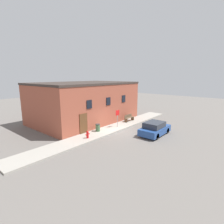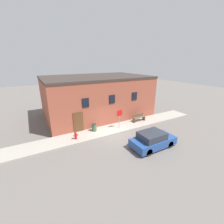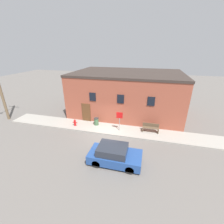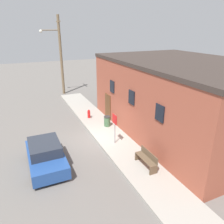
{
  "view_description": "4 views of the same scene",
  "coord_description": "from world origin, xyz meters",
  "px_view_note": "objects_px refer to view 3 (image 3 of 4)",
  "views": [
    {
      "loc": [
        -14.33,
        -11.22,
        5.95
      ],
      "look_at": [
        0.27,
        1.12,
        2.0
      ],
      "focal_mm": 28.0,
      "sensor_mm": 36.0,
      "label": 1
    },
    {
      "loc": [
        -6.83,
        -11.54,
        6.94
      ],
      "look_at": [
        0.27,
        1.12,
        2.0
      ],
      "focal_mm": 24.0,
      "sensor_mm": 36.0,
      "label": 2
    },
    {
      "loc": [
        3.57,
        -12.02,
        7.78
      ],
      "look_at": [
        0.27,
        1.12,
        2.0
      ],
      "focal_mm": 24.0,
      "sensor_mm": 36.0,
      "label": 3
    },
    {
      "loc": [
        12.52,
        -4.4,
        7.18
      ],
      "look_at": [
        0.27,
        1.12,
        2.0
      ],
      "focal_mm": 35.0,
      "sensor_mm": 36.0,
      "label": 4
    }
  ],
  "objects_px": {
    "fire_hydrant": "(75,123)",
    "stop_sign": "(119,118)",
    "parked_car": "(114,155)",
    "bench": "(151,128)",
    "trash_bin": "(96,121)"
  },
  "relations": [
    {
      "from": "stop_sign",
      "to": "bench",
      "type": "relative_size",
      "value": 1.27
    },
    {
      "from": "fire_hydrant",
      "to": "trash_bin",
      "type": "height_order",
      "value": "trash_bin"
    },
    {
      "from": "fire_hydrant",
      "to": "bench",
      "type": "xyz_separation_m",
      "value": [
        7.84,
        0.65,
        0.08
      ]
    },
    {
      "from": "stop_sign",
      "to": "trash_bin",
      "type": "height_order",
      "value": "stop_sign"
    },
    {
      "from": "trash_bin",
      "to": "parked_car",
      "type": "bearing_deg",
      "value": -57.64
    },
    {
      "from": "stop_sign",
      "to": "bench",
      "type": "xyz_separation_m",
      "value": [
        3.05,
        0.49,
        -0.94
      ]
    },
    {
      "from": "stop_sign",
      "to": "parked_car",
      "type": "bearing_deg",
      "value": -83.0
    },
    {
      "from": "fire_hydrant",
      "to": "trash_bin",
      "type": "distance_m",
      "value": 2.28
    },
    {
      "from": "trash_bin",
      "to": "parked_car",
      "type": "distance_m",
      "value": 5.97
    },
    {
      "from": "parked_car",
      "to": "bench",
      "type": "bearing_deg",
      "value": 63.1
    },
    {
      "from": "stop_sign",
      "to": "parked_car",
      "type": "xyz_separation_m",
      "value": [
        0.55,
        -4.44,
        -0.85
      ]
    },
    {
      "from": "trash_bin",
      "to": "parked_car",
      "type": "height_order",
      "value": "parked_car"
    },
    {
      "from": "fire_hydrant",
      "to": "stop_sign",
      "type": "height_order",
      "value": "stop_sign"
    },
    {
      "from": "fire_hydrant",
      "to": "stop_sign",
      "type": "distance_m",
      "value": 4.91
    },
    {
      "from": "bench",
      "to": "parked_car",
      "type": "height_order",
      "value": "parked_car"
    }
  ]
}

